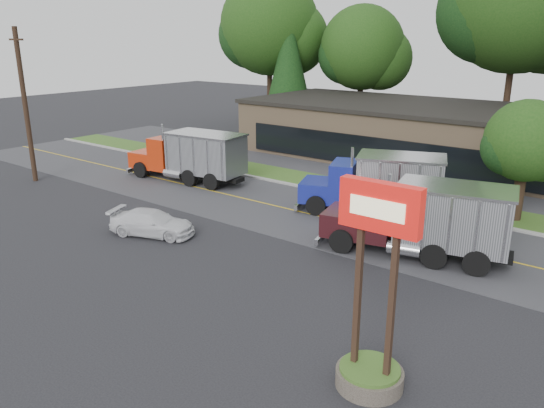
{
  "coord_description": "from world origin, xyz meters",
  "views": [
    {
      "loc": [
        16.11,
        -14.22,
        9.41
      ],
      "look_at": [
        1.45,
        4.72,
        1.8
      ],
      "focal_mm": 35.0,
      "sensor_mm": 36.0,
      "label": 1
    }
  ],
  "objects": [
    {
      "name": "center_line",
      "position": [
        0.0,
        9.0,
        0.0
      ],
      "size": [
        60.0,
        0.12,
        0.01
      ],
      "primitive_type": "cube",
      "color": "gold",
      "rests_on": "ground"
    },
    {
      "name": "far_parking",
      "position": [
        0.0,
        20.0,
        0.0
      ],
      "size": [
        60.0,
        7.0,
        0.02
      ],
      "primitive_type": "cube",
      "color": "#4A4A4F",
      "rests_on": "ground"
    },
    {
      "name": "tree_far_c",
      "position": [
        4.2,
        34.16,
        11.92
      ],
      "size": [
        13.09,
        12.32,
        18.67
      ],
      "color": "#382619",
      "rests_on": "ground"
    },
    {
      "name": "ground",
      "position": [
        0.0,
        0.0,
        0.0
      ],
      "size": [
        140.0,
        140.0,
        0.0
      ],
      "primitive_type": "plane",
      "color": "#2C2C30",
      "rests_on": "ground"
    },
    {
      "name": "grass_verge",
      "position": [
        0.0,
        15.0,
        0.0
      ],
      "size": [
        60.0,
        3.4,
        0.03
      ],
      "primitive_type": "cube",
      "color": "#37571E",
      "rests_on": "ground"
    },
    {
      "name": "strip_mall",
      "position": [
        2.0,
        26.0,
        2.0
      ],
      "size": [
        32.0,
        12.0,
        4.0
      ],
      "primitive_type": "cube",
      "color": "#A18263",
      "rests_on": "ground"
    },
    {
      "name": "tree_verge",
      "position": [
        10.07,
        15.05,
        4.08
      ],
      "size": [
        4.49,
        4.23,
        6.41
      ],
      "color": "#382619",
      "rests_on": "ground"
    },
    {
      "name": "rally_car",
      "position": [
        -3.63,
        1.62,
        0.62
      ],
      "size": [
        4.6,
        3.16,
        1.24
      ],
      "primitive_type": "imported",
      "rotation": [
        0.0,
        0.0,
        1.94
      ],
      "color": "silver",
      "rests_on": "ground"
    },
    {
      "name": "curb",
      "position": [
        0.0,
        13.2,
        0.0
      ],
      "size": [
        60.0,
        0.3,
        0.12
      ],
      "primitive_type": "cube",
      "color": "#9E9E99",
      "rests_on": "ground"
    },
    {
      "name": "tree_far_a",
      "position": [
        -19.83,
        32.13,
        9.98
      ],
      "size": [
        10.96,
        10.32,
        15.64
      ],
      "color": "#382619",
      "rests_on": "ground"
    },
    {
      "name": "utility_pole",
      "position": [
        -18.0,
        3.5,
        5.09
      ],
      "size": [
        1.6,
        0.32,
        10.0
      ],
      "color": "#382619",
      "rests_on": "ground"
    },
    {
      "name": "dump_truck_blue",
      "position": [
        3.76,
        11.3,
        1.8
      ],
      "size": [
        8.02,
        5.04,
        3.36
      ],
      "rotation": [
        0.0,
        0.0,
        3.51
      ],
      "color": "black",
      "rests_on": "ground"
    },
    {
      "name": "dump_truck_maroon",
      "position": [
        8.05,
        7.23,
        1.8
      ],
      "size": [
        8.42,
        4.25,
        3.36
      ],
      "rotation": [
        0.0,
        0.0,
        3.37
      ],
      "color": "black",
      "rests_on": "ground"
    },
    {
      "name": "dump_truck_red",
      "position": [
        -9.43,
        10.01,
        1.81
      ],
      "size": [
        8.85,
        3.58,
        3.36
      ],
      "rotation": [
        0.0,
        0.0,
        3.26
      ],
      "color": "black",
      "rests_on": "ground"
    },
    {
      "name": "bilo_sign",
      "position": [
        10.5,
        -2.5,
        2.02
      ],
      "size": [
        2.2,
        1.9,
        5.95
      ],
      "color": "#6B6054",
      "rests_on": "ground"
    },
    {
      "name": "road",
      "position": [
        0.0,
        9.0,
        0.0
      ],
      "size": [
        60.0,
        8.0,
        0.02
      ],
      "primitive_type": "cube",
      "color": "#4A4A4F",
      "rests_on": "ground"
    },
    {
      "name": "tree_far_b",
      "position": [
        -9.87,
        34.1,
        7.92
      ],
      "size": [
        8.71,
        8.2,
        12.42
      ],
      "color": "#382619",
      "rests_on": "ground"
    },
    {
      "name": "evergreen_left",
      "position": [
        -16.0,
        30.0,
        6.58
      ],
      "size": [
        5.27,
        5.27,
        11.98
      ],
      "color": "#382619",
      "rests_on": "ground"
    }
  ]
}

